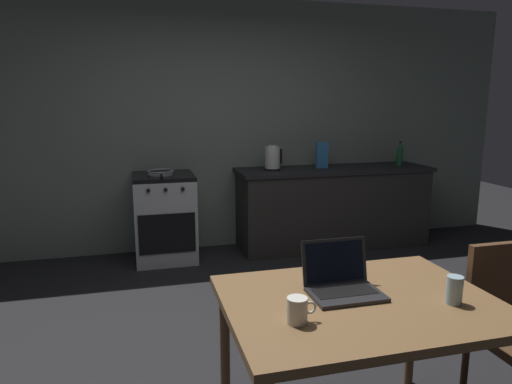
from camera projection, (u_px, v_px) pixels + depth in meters
name	position (u px, v px, depth m)	size (l,w,h in m)	color
ground_plane	(276.00, 354.00, 2.97)	(12.00, 12.00, 0.00)	black
back_wall	(238.00, 126.00, 5.07)	(6.40, 0.10, 2.67)	slate
kitchen_counter	(333.00, 207.00, 5.16)	(2.16, 0.64, 0.88)	#282623
stove_oven	(165.00, 217.00, 4.69)	(0.60, 0.62, 0.88)	#B7BABF
dining_table	(359.00, 315.00, 2.04)	(1.19, 0.88, 0.75)	brown
chair	(512.00, 322.00, 2.29)	(0.40, 0.40, 0.90)	#4C331E
laptop	(342.00, 283.00, 2.09)	(0.32, 0.27, 0.22)	#232326
electric_kettle	(273.00, 158.00, 4.87)	(0.19, 0.17, 0.26)	black
bottle	(400.00, 154.00, 5.19)	(0.07, 0.07, 0.28)	#19592D
frying_pan	(160.00, 172.00, 4.57)	(0.26, 0.44, 0.05)	gray
coffee_mug	(298.00, 310.00, 1.80)	(0.12, 0.08, 0.10)	silver
drinking_glass	(454.00, 290.00, 1.97)	(0.07, 0.07, 0.12)	#99B7C6
cereal_box	(322.00, 155.00, 5.03)	(0.13, 0.05, 0.28)	#3372B2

